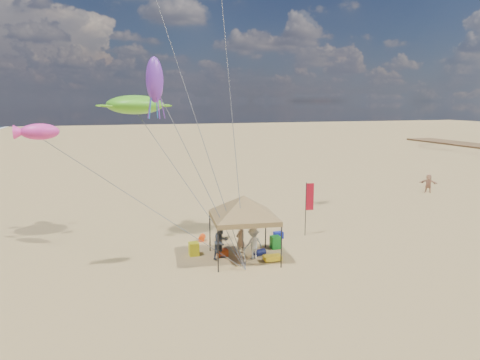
{
  "coord_description": "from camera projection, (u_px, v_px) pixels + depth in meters",
  "views": [
    {
      "loc": [
        -6.9,
        -18.79,
        8.06
      ],
      "look_at": [
        0.0,
        3.0,
        4.0
      ],
      "focal_mm": 33.27,
      "sensor_mm": 36.0,
      "label": 1
    }
  ],
  "objects": [
    {
      "name": "cooler_red",
      "position": [
        223.0,
        253.0,
        23.39
      ],
      "size": [
        0.54,
        0.38,
        0.38
      ],
      "primitive_type": "cube",
      "color": "#A4350D",
      "rests_on": "ground"
    },
    {
      "name": "bag_navy",
      "position": [
        260.0,
        253.0,
        23.47
      ],
      "size": [
        0.69,
        0.54,
        0.36
      ],
      "primitive_type": "cylinder",
      "rotation": [
        0.0,
        1.57,
        0.35
      ],
      "color": "#0C1137",
      "rests_on": "ground"
    },
    {
      "name": "chair_green",
      "position": [
        275.0,
        242.0,
        24.65
      ],
      "size": [
        0.5,
        0.5,
        0.7
      ],
      "primitive_type": "cube",
      "color": "#198A24",
      "rests_on": "ground"
    },
    {
      "name": "bag_orange",
      "position": [
        202.0,
        238.0,
        25.99
      ],
      "size": [
        0.54,
        0.69,
        0.36
      ],
      "primitive_type": "cylinder",
      "rotation": [
        0.0,
        1.57,
        1.22
      ],
      "color": "#FF490E",
      "rests_on": "ground"
    },
    {
      "name": "chair_yellow",
      "position": [
        194.0,
        249.0,
        23.52
      ],
      "size": [
        0.5,
        0.5,
        0.7
      ],
      "primitive_type": "cube",
      "color": "yellow",
      "rests_on": "ground"
    },
    {
      "name": "person_near_a",
      "position": [
        241.0,
        239.0,
        23.67
      ],
      "size": [
        0.7,
        0.62,
        1.62
      ],
      "primitive_type": "imported",
      "rotation": [
        0.0,
        0.0,
        3.63
      ],
      "color": "tan",
      "rests_on": "ground"
    },
    {
      "name": "crate_grey",
      "position": [
        271.0,
        259.0,
        22.67
      ],
      "size": [
        0.34,
        0.3,
        0.28
      ],
      "primitive_type": "cube",
      "color": "gray",
      "rests_on": "ground"
    },
    {
      "name": "squid_kite",
      "position": [
        155.0,
        80.0,
        22.14
      ],
      "size": [
        0.93,
        0.93,
        2.26
      ],
      "primitive_type": "ellipsoid",
      "rotation": [
        0.0,
        0.0,
        0.07
      ],
      "color": "purple",
      "rests_on": "ground"
    },
    {
      "name": "fish_kite",
      "position": [
        40.0,
        132.0,
        19.62
      ],
      "size": [
        1.81,
        1.31,
        0.73
      ],
      "primitive_type": "ellipsoid",
      "rotation": [
        0.0,
        0.0,
        -0.34
      ],
      "color": "#F836A5",
      "rests_on": "ground"
    },
    {
      "name": "beach_cart",
      "position": [
        272.0,
        258.0,
        22.63
      ],
      "size": [
        0.9,
        0.5,
        0.24
      ],
      "primitive_type": "cube",
      "color": "yellow",
      "rests_on": "ground"
    },
    {
      "name": "person_near_b",
      "position": [
        221.0,
        242.0,
        22.91
      ],
      "size": [
        1.1,
        1.02,
        1.82
      ],
      "primitive_type": "imported",
      "rotation": [
        0.0,
        0.0,
        0.48
      ],
      "color": "#363D4A",
      "rests_on": "ground"
    },
    {
      "name": "turtle_kite",
      "position": [
        135.0,
        105.0,
        24.92
      ],
      "size": [
        3.25,
        2.63,
        1.06
      ],
      "primitive_type": "ellipsoid",
      "rotation": [
        0.0,
        0.0,
        -0.02
      ],
      "color": "#5AC725",
      "rests_on": "ground"
    },
    {
      "name": "person_far_c",
      "position": [
        428.0,
        183.0,
        39.72
      ],
      "size": [
        1.44,
        1.4,
        1.64
      ],
      "primitive_type": "imported",
      "rotation": [
        0.0,
        0.0,
        5.52
      ],
      "color": "tan",
      "rests_on": "ground"
    },
    {
      "name": "cooler_blue",
      "position": [
        278.0,
        235.0,
        26.49
      ],
      "size": [
        0.54,
        0.38,
        0.38
      ],
      "primitive_type": "cube",
      "color": "#122094",
      "rests_on": "ground"
    },
    {
      "name": "ground",
      "position": [
        259.0,
        273.0,
        21.1
      ],
      "size": [
        280.0,
        280.0,
        0.0
      ],
      "primitive_type": "plane",
      "color": "tan",
      "rests_on": "ground"
    },
    {
      "name": "canopy_tent",
      "position": [
        244.0,
        198.0,
        22.49
      ],
      "size": [
        6.26,
        6.26,
        3.88
      ],
      "color": "black",
      "rests_on": "ground"
    },
    {
      "name": "feather_flag",
      "position": [
        309.0,
        200.0,
        26.71
      ],
      "size": [
        0.5,
        0.1,
        3.29
      ],
      "color": "black",
      "rests_on": "ground"
    },
    {
      "name": "person_near_c",
      "position": [
        253.0,
        243.0,
        22.94
      ],
      "size": [
        1.17,
        0.84,
        1.64
      ],
      "primitive_type": "imported",
      "rotation": [
        0.0,
        0.0,
        3.37
      ],
      "color": "beige",
      "rests_on": "ground"
    }
  ]
}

